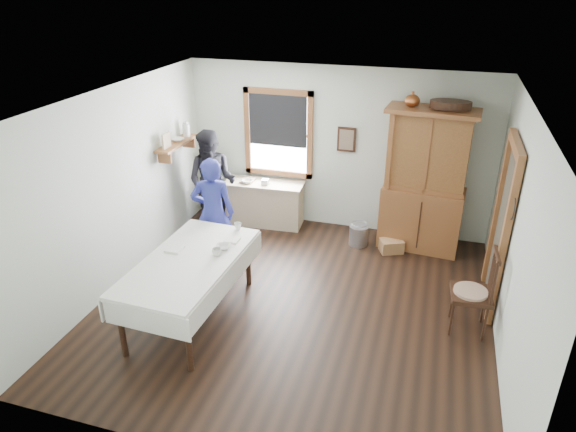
% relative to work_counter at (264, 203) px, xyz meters
% --- Properties ---
extents(room, '(5.01, 5.01, 2.70)m').
position_rel_work_counter_xyz_m(room, '(1.17, -2.18, 0.97)').
color(room, black).
rests_on(room, ground).
extents(window, '(1.18, 0.07, 1.48)m').
position_rel_work_counter_xyz_m(window, '(0.17, 0.29, 1.24)').
color(window, white).
rests_on(window, room).
extents(doorway, '(0.09, 1.14, 2.22)m').
position_rel_work_counter_xyz_m(doorway, '(3.62, -1.33, 0.78)').
color(doorway, '#403A2D').
rests_on(doorway, room).
extents(wall_shelf, '(0.24, 1.00, 0.44)m').
position_rel_work_counter_xyz_m(wall_shelf, '(-1.20, -0.64, 1.19)').
color(wall_shelf, brown).
rests_on(wall_shelf, room).
extents(framed_picture, '(0.30, 0.04, 0.40)m').
position_rel_work_counter_xyz_m(framed_picture, '(1.32, 0.28, 1.17)').
color(framed_picture, '#382013').
rests_on(framed_picture, room).
extents(rug_beater, '(0.01, 0.27, 0.27)m').
position_rel_work_counter_xyz_m(rug_beater, '(3.62, -1.88, 1.34)').
color(rug_beater, black).
rests_on(rug_beater, room).
extents(work_counter, '(1.36, 0.59, 0.76)m').
position_rel_work_counter_xyz_m(work_counter, '(0.00, 0.00, 0.00)').
color(work_counter, tan).
rests_on(work_counter, room).
extents(china_hutch, '(1.36, 0.73, 2.23)m').
position_rel_work_counter_xyz_m(china_hutch, '(2.61, -0.07, 0.73)').
color(china_hutch, brown).
rests_on(china_hutch, room).
extents(dining_table, '(1.18, 2.12, 0.83)m').
position_rel_work_counter_xyz_m(dining_table, '(-0.01, -2.79, 0.03)').
color(dining_table, white).
rests_on(dining_table, room).
extents(spindle_chair, '(0.55, 0.55, 1.11)m').
position_rel_work_counter_xyz_m(spindle_chair, '(3.33, -2.06, 0.17)').
color(spindle_chair, '#382013').
rests_on(spindle_chair, room).
extents(pail, '(0.35, 0.35, 0.33)m').
position_rel_work_counter_xyz_m(pail, '(1.70, -0.29, -0.22)').
color(pail, '#95969C').
rests_on(pail, room).
extents(wicker_basket, '(0.41, 0.36, 0.20)m').
position_rel_work_counter_xyz_m(wicker_basket, '(2.23, -0.38, -0.28)').
color(wicker_basket, '#A37449').
rests_on(wicker_basket, room).
extents(woman_blue, '(0.66, 0.53, 1.56)m').
position_rel_work_counter_xyz_m(woman_blue, '(-0.25, -1.52, 0.40)').
color(woman_blue, navy).
rests_on(woman_blue, room).
extents(figure_dark, '(0.80, 0.63, 1.60)m').
position_rel_work_counter_xyz_m(figure_dark, '(-0.75, -0.44, 0.42)').
color(figure_dark, black).
rests_on(figure_dark, room).
extents(table_cup_a, '(0.15, 0.15, 0.09)m').
position_rel_work_counter_xyz_m(table_cup_a, '(0.28, -2.59, 0.50)').
color(table_cup_a, silver).
rests_on(table_cup_a, dining_table).
extents(table_cup_b, '(0.13, 0.13, 0.09)m').
position_rel_work_counter_xyz_m(table_cup_b, '(0.27, -1.86, 0.50)').
color(table_cup_b, silver).
rests_on(table_cup_b, dining_table).
extents(table_bowl, '(0.26, 0.26, 0.05)m').
position_rel_work_counter_xyz_m(table_bowl, '(0.29, -2.41, 0.47)').
color(table_bowl, silver).
rests_on(table_bowl, dining_table).
extents(counter_book, '(0.19, 0.24, 0.02)m').
position_rel_work_counter_xyz_m(counter_book, '(-0.39, -0.01, 0.39)').
color(counter_book, '#77624F').
rests_on(counter_book, work_counter).
extents(counter_bowl, '(0.23, 0.23, 0.06)m').
position_rel_work_counter_xyz_m(counter_bowl, '(-0.27, -0.10, 0.41)').
color(counter_bowl, silver).
rests_on(counter_bowl, work_counter).
extents(shelf_bowl, '(0.22, 0.22, 0.05)m').
position_rel_work_counter_xyz_m(shelf_bowl, '(-1.20, -0.63, 1.22)').
color(shelf_bowl, silver).
rests_on(shelf_bowl, wall_shelf).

